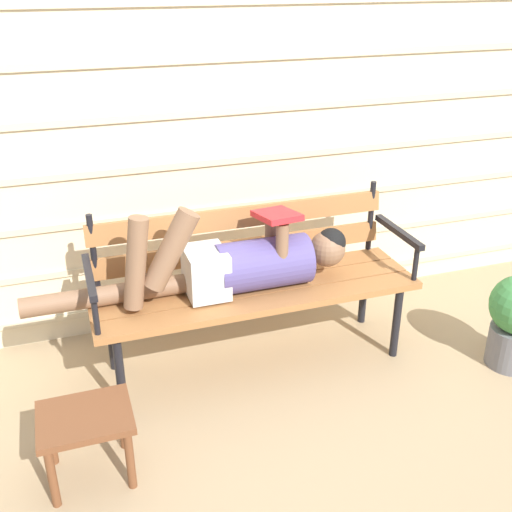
{
  "coord_description": "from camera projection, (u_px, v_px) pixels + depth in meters",
  "views": [
    {
      "loc": [
        -0.9,
        -2.53,
        1.97
      ],
      "look_at": [
        0.0,
        0.12,
        0.64
      ],
      "focal_mm": 42.81,
      "sensor_mm": 36.0,
      "label": 1
    }
  ],
  "objects": [
    {
      "name": "footstool",
      "position": [
        86.0,
        427.0,
        2.51
      ],
      "size": [
        0.38,
        0.31,
        0.32
      ],
      "color": "brown",
      "rests_on": "ground"
    },
    {
      "name": "ground_plane",
      "position": [
        263.0,
        373.0,
        3.27
      ],
      "size": [
        12.0,
        12.0,
        0.0
      ],
      "primitive_type": "plane",
      "color": "tan"
    },
    {
      "name": "park_bench",
      "position": [
        252.0,
        275.0,
        3.21
      ],
      "size": [
        1.7,
        0.5,
        0.88
      ],
      "color": "#9E6638",
      "rests_on": "ground"
    },
    {
      "name": "house_siding",
      "position": [
        221.0,
        136.0,
        3.41
      ],
      "size": [
        4.97,
        0.08,
        2.23
      ],
      "color": "beige",
      "rests_on": "ground"
    },
    {
      "name": "reclining_person",
      "position": [
        237.0,
        263.0,
        3.07
      ],
      "size": [
        1.65,
        0.27,
        0.51
      ],
      "color": "#514784"
    }
  ]
}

